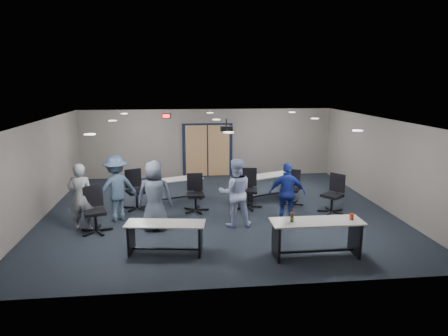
{
  "coord_description": "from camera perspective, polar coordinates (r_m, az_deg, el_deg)",
  "views": [
    {
      "loc": [
        -1.06,
        -11.26,
        3.8
      ],
      "look_at": [
        0.14,
        -0.3,
        1.38
      ],
      "focal_mm": 32.0,
      "sensor_mm": 36.0,
      "label": 1
    }
  ],
  "objects": [
    {
      "name": "back_wall",
      "position": [
        15.99,
        -2.38,
        3.57
      ],
      "size": [
        10.0,
        0.04,
        2.7
      ],
      "primitive_type": "cube",
      "color": "gray",
      "rests_on": "floor"
    },
    {
      "name": "person_navy",
      "position": [
        10.87,
        9.01,
        -3.6
      ],
      "size": [
        1.03,
        0.56,
        1.67
      ],
      "primitive_type": "imported",
      "rotation": [
        0.0,
        0.0,
        2.98
      ],
      "color": "navy",
      "rests_on": "floor"
    },
    {
      "name": "chair_loose_left",
      "position": [
        10.66,
        -17.97,
        -5.77
      ],
      "size": [
        0.93,
        0.93,
        1.18
      ],
      "primitive_type": null,
      "rotation": [
        0.0,
        0.0,
        0.3
      ],
      "color": "black",
      "rests_on": "floor"
    },
    {
      "name": "person_plaid",
      "position": [
        10.4,
        -9.87,
        -3.91
      ],
      "size": [
        0.94,
        0.66,
        1.83
      ],
      "primitive_type": "imported",
      "rotation": [
        0.0,
        0.0,
        3.05
      ],
      "color": "#4C5468",
      "rests_on": "floor"
    },
    {
      "name": "right_wall",
      "position": [
        13.02,
        21.62,
        0.67
      ],
      "size": [
        0.04,
        9.0,
        2.7
      ],
      "primitive_type": "cube",
      "color": "gray",
      "rests_on": "floor"
    },
    {
      "name": "person_lightblue",
      "position": [
        10.52,
        1.62,
        -3.52
      ],
      "size": [
        0.9,
        0.71,
        1.83
      ],
      "primitive_type": "imported",
      "rotation": [
        0.0,
        0.0,
        3.16
      ],
      "color": "#B8C8F4",
      "rests_on": "floor"
    },
    {
      "name": "person_back",
      "position": [
        11.32,
        -15.16,
        -2.81
      ],
      "size": [
        1.36,
        1.17,
        1.83
      ],
      "primitive_type": "imported",
      "rotation": [
        0.0,
        0.0,
        3.65
      ],
      "color": "#405873",
      "rests_on": "floor"
    },
    {
      "name": "table_front_right",
      "position": [
        9.06,
        13.05,
        -8.83
      ],
      "size": [
        2.01,
        0.67,
        1.12
      ],
      "rotation": [
        0.0,
        0.0,
        -0.0
      ],
      "color": "#A4A39B",
      "rests_on": "floor"
    },
    {
      "name": "ceiling",
      "position": [
        11.37,
        -0.87,
        6.84
      ],
      "size": [
        10.0,
        9.0,
        0.04
      ],
      "primitive_type": "cube",
      "color": "silver",
      "rests_on": "back_wall"
    },
    {
      "name": "left_wall",
      "position": [
        12.18,
        -24.97,
        -0.38
      ],
      "size": [
        0.04,
        9.0,
        2.7
      ],
      "primitive_type": "cube",
      "color": "gray",
      "rests_on": "floor"
    },
    {
      "name": "person_gray",
      "position": [
        10.87,
        -19.77,
        -3.92
      ],
      "size": [
        0.65,
        0.44,
        1.77
      ],
      "primitive_type": "imported",
      "rotation": [
        0.0,
        0.0,
        3.12
      ],
      "color": "gray",
      "rests_on": "floor"
    },
    {
      "name": "floor",
      "position": [
        11.94,
        -0.83,
        -6.17
      ],
      "size": [
        10.0,
        10.0,
        0.0
      ],
      "primitive_type": "plane",
      "color": "black",
      "rests_on": "ground"
    },
    {
      "name": "chair_back_d",
      "position": [
        12.54,
        9.61,
        -2.83
      ],
      "size": [
        0.92,
        0.92,
        1.09
      ],
      "primitive_type": null,
      "rotation": [
        0.0,
        0.0,
        -0.46
      ],
      "color": "black",
      "rests_on": "floor"
    },
    {
      "name": "front_wall",
      "position": [
        7.27,
        2.53,
        -7.3
      ],
      "size": [
        10.0,
        0.04,
        2.7
      ],
      "primitive_type": "cube",
      "color": "gray",
      "rests_on": "floor"
    },
    {
      "name": "table_back_right",
      "position": [
        13.25,
        6.42,
        -2.02
      ],
      "size": [
        1.97,
        1.31,
        0.76
      ],
      "rotation": [
        0.0,
        0.0,
        0.4
      ],
      "color": "#A4A39B",
      "rests_on": "floor"
    },
    {
      "name": "exit_sign",
      "position": [
        15.78,
        -8.25,
        7.36
      ],
      "size": [
        0.32,
        0.07,
        0.18
      ],
      "color": "black",
      "rests_on": "back_wall"
    },
    {
      "name": "ceiling_can_lights",
      "position": [
        11.62,
        -0.99,
        6.81
      ],
      "size": [
        6.24,
        5.74,
        0.02
      ],
      "primitive_type": null,
      "color": "silver",
      "rests_on": "ceiling"
    },
    {
      "name": "double_door",
      "position": [
        16.0,
        -2.36,
        2.49
      ],
      "size": [
        2.0,
        0.07,
        2.2
      ],
      "color": "black",
      "rests_on": "back_wall"
    },
    {
      "name": "chair_back_a",
      "position": [
        12.26,
        -12.43,
        -3.07
      ],
      "size": [
        0.99,
        0.99,
        1.19
      ],
      "primitive_type": null,
      "rotation": [
        0.0,
        0.0,
        0.42
      ],
      "color": "black",
      "rests_on": "floor"
    },
    {
      "name": "table_front_left",
      "position": [
        9.09,
        -8.36,
        -9.11
      ],
      "size": [
        1.82,
        0.83,
        0.71
      ],
      "rotation": [
        0.0,
        0.0,
        -0.14
      ],
      "color": "#A4A39B",
      "rests_on": "floor"
    },
    {
      "name": "table_back_left",
      "position": [
        12.9,
        -7.03,
        -2.55
      ],
      "size": [
        1.88,
        1.16,
        0.72
      ],
      "rotation": [
        0.0,
        0.0,
        0.35
      ],
      "color": "#A4A39B",
      "rests_on": "floor"
    },
    {
      "name": "chair_back_c",
      "position": [
        12.08,
        3.5,
        -3.0
      ],
      "size": [
        0.87,
        0.87,
        1.19
      ],
      "primitive_type": null,
      "rotation": [
        0.0,
        0.0,
        -0.17
      ],
      "color": "black",
      "rests_on": "floor"
    },
    {
      "name": "ceiling_projector",
      "position": [
        11.92,
        0.35,
        5.68
      ],
      "size": [
        0.35,
        0.32,
        0.37
      ],
      "color": "black",
      "rests_on": "ceiling"
    },
    {
      "name": "chair_loose_right",
      "position": [
        12.04,
        15.21,
        -3.61
      ],
      "size": [
        1.0,
        1.0,
        1.14
      ],
      "primitive_type": null,
      "rotation": [
        0.0,
        0.0,
        -0.93
      ],
      "color": "black",
      "rests_on": "floor"
    },
    {
      "name": "chair_back_b",
      "position": [
        11.79,
        -4.08,
        -3.62
      ],
      "size": [
        0.73,
        0.73,
        1.11
      ],
      "primitive_type": null,
      "rotation": [
        0.0,
        0.0,
        0.05
      ],
      "color": "black",
      "rests_on": "floor"
    }
  ]
}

